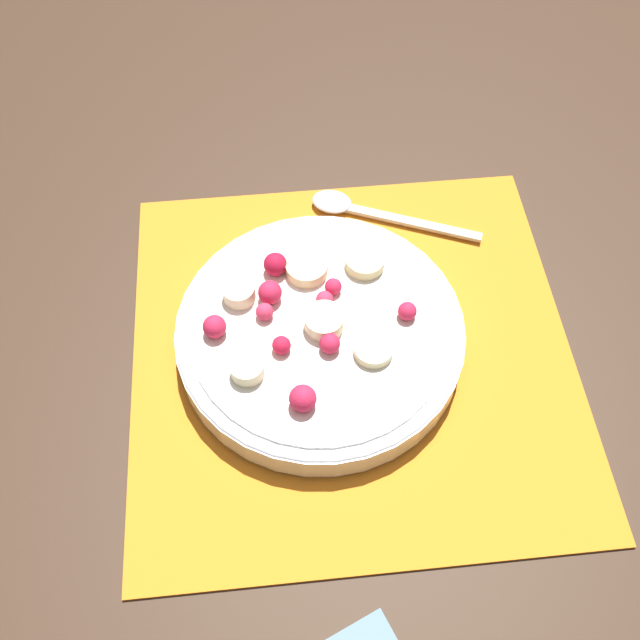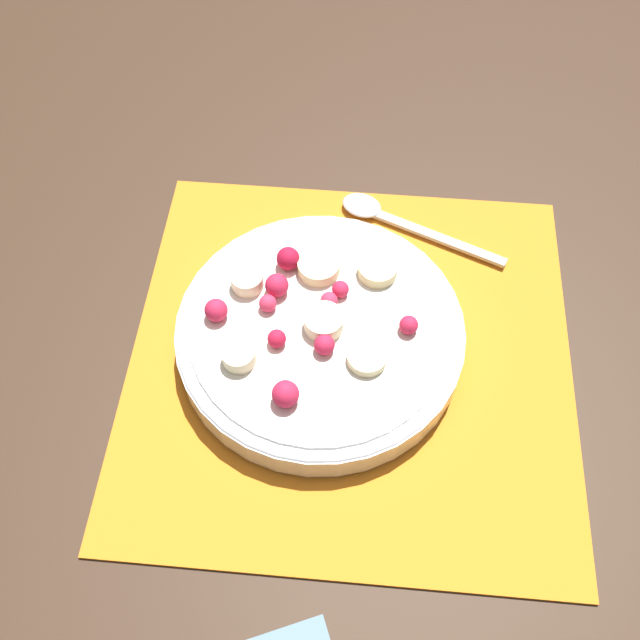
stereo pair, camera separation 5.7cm
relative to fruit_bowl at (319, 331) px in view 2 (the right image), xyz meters
The scene contains 4 objects.
ground_plane 0.04m from the fruit_bowl, 15.99° to the right, with size 3.00×3.00×0.00m, color #382619.
placemat 0.04m from the fruit_bowl, 15.99° to the right, with size 0.37×0.37×0.01m.
fruit_bowl is the anchor object (origin of this frame).
spoon 0.15m from the fruit_bowl, 70.70° to the left, with size 0.16×0.08×0.01m.
Camera 2 is at (0.00, -0.30, 0.52)m, focal length 40.00 mm.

